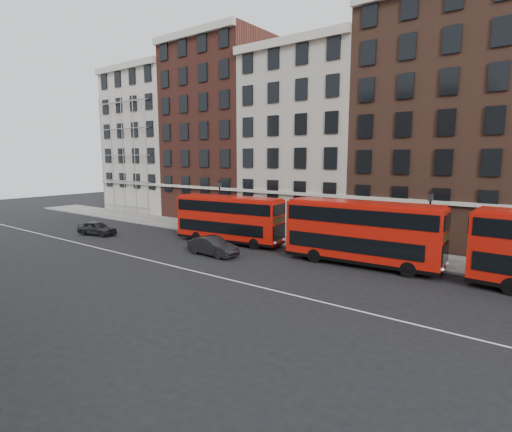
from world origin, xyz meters
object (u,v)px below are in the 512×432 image
Objects in this scene: bus_b at (229,218)px; bus_c at (362,232)px; car_front at (213,246)px; car_rear at (97,228)px.

bus_c reaches higher than bus_b.
bus_c is 2.49× the size of car_front.
bus_c is at bearing -6.93° from bus_b.
bus_b is 2.31× the size of car_front.
car_front is (14.96, 0.87, 0.04)m from car_rear.
bus_c is 2.71× the size of car_rear.
bus_c reaches higher than car_front.
car_front is (-10.56, -4.25, -1.74)m from bus_c.
bus_c is (12.52, 0.00, 0.19)m from bus_b.
car_rear is 0.92× the size of car_front.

